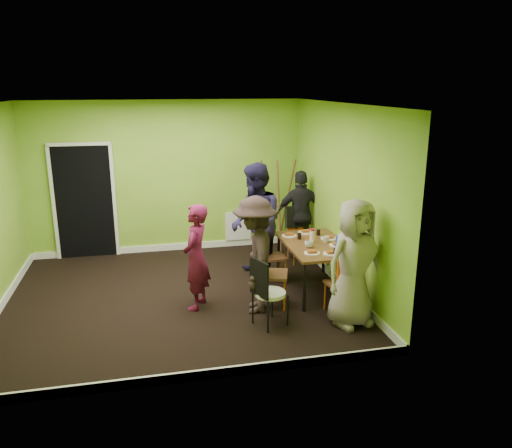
# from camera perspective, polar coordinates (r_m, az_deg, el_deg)

# --- Properties ---
(ground) EXTENTS (5.00, 5.00, 0.00)m
(ground) POSITION_cam_1_polar(r_m,az_deg,el_deg) (7.61, -8.68, -8.23)
(ground) COLOR black
(ground) RESTS_ON ground
(room_walls) EXTENTS (5.04, 4.54, 2.82)m
(room_walls) POSITION_cam_1_polar(r_m,az_deg,el_deg) (7.30, -9.21, -1.01)
(room_walls) COLOR #75A52A
(room_walls) RESTS_ON ground
(dining_table) EXTENTS (0.90, 1.50, 0.75)m
(dining_table) POSITION_cam_1_polar(r_m,az_deg,el_deg) (7.58, 6.84, -2.60)
(dining_table) COLOR black
(dining_table) RESTS_ON ground
(chair_left_far) EXTENTS (0.40, 0.39, 0.90)m
(chair_left_far) POSITION_cam_1_polar(r_m,az_deg,el_deg) (7.88, 1.46, -3.23)
(chair_left_far) COLOR orange
(chair_left_far) RESTS_ON ground
(chair_left_near) EXTENTS (0.52, 0.52, 1.01)m
(chair_left_near) POSITION_cam_1_polar(r_m,az_deg,el_deg) (7.05, 1.22, -5.02)
(chair_left_near) COLOR orange
(chair_left_near) RESTS_ON ground
(chair_back_end) EXTENTS (0.41, 0.48, 0.97)m
(chair_back_end) POSITION_cam_1_polar(r_m,az_deg,el_deg) (8.91, 4.75, 0.18)
(chair_back_end) COLOR orange
(chair_back_end) RESTS_ON ground
(chair_front_end) EXTENTS (0.42, 0.43, 0.90)m
(chair_front_end) POSITION_cam_1_polar(r_m,az_deg,el_deg) (6.89, 10.06, -6.32)
(chair_front_end) COLOR orange
(chair_front_end) RESTS_ON ground
(chair_bentwood) EXTENTS (0.48, 0.48, 0.94)m
(chair_bentwood) POSITION_cam_1_polar(r_m,az_deg,el_deg) (6.47, 1.18, -7.48)
(chair_bentwood) COLOR black
(chair_bentwood) RESTS_ON ground
(easel) EXTENTS (0.69, 0.65, 1.73)m
(easel) POSITION_cam_1_polar(r_m,az_deg,el_deg) (9.50, 2.37, 2.25)
(easel) COLOR brown
(easel) RESTS_ON ground
(plate_near_left) EXTENTS (0.24, 0.24, 0.01)m
(plate_near_left) POSITION_cam_1_polar(r_m,az_deg,el_deg) (7.88, 3.82, -1.34)
(plate_near_left) COLOR white
(plate_near_left) RESTS_ON dining_table
(plate_near_right) EXTENTS (0.23, 0.23, 0.01)m
(plate_near_right) POSITION_cam_1_polar(r_m,az_deg,el_deg) (7.11, 6.41, -3.32)
(plate_near_right) COLOR white
(plate_near_right) RESTS_ON dining_table
(plate_far_back) EXTENTS (0.25, 0.25, 0.01)m
(plate_far_back) POSITION_cam_1_polar(r_m,az_deg,el_deg) (8.07, 5.69, -0.97)
(plate_far_back) COLOR white
(plate_far_back) RESTS_ON dining_table
(plate_far_front) EXTENTS (0.23, 0.23, 0.01)m
(plate_far_front) POSITION_cam_1_polar(r_m,az_deg,el_deg) (7.13, 8.59, -3.37)
(plate_far_front) COLOR white
(plate_far_front) RESTS_ON dining_table
(plate_wall_back) EXTENTS (0.26, 0.26, 0.01)m
(plate_wall_back) POSITION_cam_1_polar(r_m,az_deg,el_deg) (7.81, 8.34, -1.64)
(plate_wall_back) COLOR white
(plate_wall_back) RESTS_ON dining_table
(plate_wall_front) EXTENTS (0.23, 0.23, 0.01)m
(plate_wall_front) POSITION_cam_1_polar(r_m,az_deg,el_deg) (7.51, 9.25, -2.39)
(plate_wall_front) COLOR white
(plate_wall_front) RESTS_ON dining_table
(thermos) EXTENTS (0.07, 0.07, 0.20)m
(thermos) POSITION_cam_1_polar(r_m,az_deg,el_deg) (7.54, 6.43, -1.48)
(thermos) COLOR white
(thermos) RESTS_ON dining_table
(blue_bottle) EXTENTS (0.07, 0.07, 0.20)m
(blue_bottle) POSITION_cam_1_polar(r_m,az_deg,el_deg) (7.34, 9.36, -2.07)
(blue_bottle) COLOR blue
(blue_bottle) RESTS_ON dining_table
(orange_bottle) EXTENTS (0.04, 0.04, 0.08)m
(orange_bottle) POSITION_cam_1_polar(r_m,az_deg,el_deg) (7.73, 6.16, -1.48)
(orange_bottle) COLOR orange
(orange_bottle) RESTS_ON dining_table
(glass_mid) EXTENTS (0.06, 0.06, 0.10)m
(glass_mid) POSITION_cam_1_polar(r_m,az_deg,el_deg) (7.73, 5.00, -1.39)
(glass_mid) COLOR black
(glass_mid) RESTS_ON dining_table
(glass_back) EXTENTS (0.06, 0.06, 0.10)m
(glass_back) POSITION_cam_1_polar(r_m,az_deg,el_deg) (7.96, 7.14, -0.95)
(glass_back) COLOR black
(glass_back) RESTS_ON dining_table
(glass_front) EXTENTS (0.06, 0.06, 0.09)m
(glass_front) POSITION_cam_1_polar(r_m,az_deg,el_deg) (7.09, 9.06, -3.14)
(glass_front) COLOR black
(glass_front) RESTS_ON dining_table
(cup_a) EXTENTS (0.13, 0.13, 0.10)m
(cup_a) POSITION_cam_1_polar(r_m,az_deg,el_deg) (7.36, 6.07, -2.30)
(cup_a) COLOR white
(cup_a) RESTS_ON dining_table
(cup_b) EXTENTS (0.10, 0.10, 0.09)m
(cup_b) POSITION_cam_1_polar(r_m,az_deg,el_deg) (7.61, 8.00, -1.77)
(cup_b) COLOR white
(cup_b) RESTS_ON dining_table
(person_standing) EXTENTS (0.55, 0.65, 1.50)m
(person_standing) POSITION_cam_1_polar(r_m,az_deg,el_deg) (6.98, -6.87, -3.77)
(person_standing) COLOR maroon
(person_standing) RESTS_ON ground
(person_left_far) EXTENTS (0.80, 0.98, 1.89)m
(person_left_far) POSITION_cam_1_polar(r_m,az_deg,el_deg) (7.88, -0.01, 0.12)
(person_left_far) COLOR #1A1534
(person_left_far) RESTS_ON ground
(person_left_near) EXTENTS (0.81, 1.16, 1.63)m
(person_left_near) POSITION_cam_1_polar(r_m,az_deg,el_deg) (6.82, -0.10, -3.55)
(person_left_near) COLOR black
(person_left_near) RESTS_ON ground
(person_back_end) EXTENTS (0.98, 0.50, 1.60)m
(person_back_end) POSITION_cam_1_polar(r_m,az_deg,el_deg) (8.98, 5.18, 1.05)
(person_back_end) COLOR black
(person_back_end) RESTS_ON ground
(person_front_end) EXTENTS (0.93, 0.73, 1.69)m
(person_front_end) POSITION_cam_1_polar(r_m,az_deg,el_deg) (6.54, 11.17, -4.43)
(person_front_end) COLOR gray
(person_front_end) RESTS_ON ground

